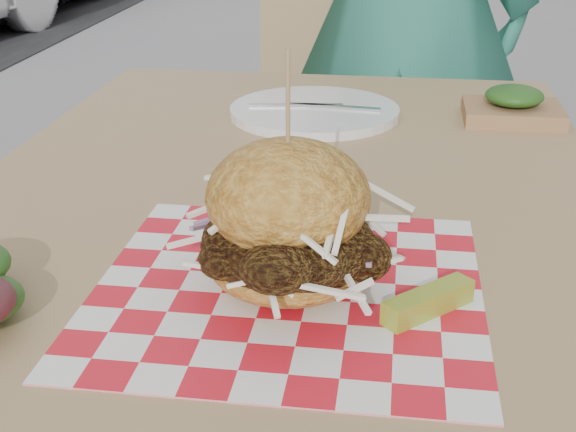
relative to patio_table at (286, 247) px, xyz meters
name	(u,v)px	position (x,y,z in m)	size (l,w,h in m)	color
patio_table	(286,247)	(0.00, 0.00, 0.00)	(0.80, 1.20, 0.75)	tan
patio_chair	(337,122)	(-0.01, 0.95, -0.12)	(0.46, 0.47, 0.95)	tan
paper_liner	(288,288)	(0.04, -0.25, 0.08)	(0.36, 0.36, 0.00)	red
sandwich	(288,227)	(0.04, -0.25, 0.14)	(0.20, 0.20, 0.22)	gold
pickle_spear	(428,302)	(0.17, -0.28, 0.09)	(0.10, 0.02, 0.02)	#97AC32
place_setting	(315,111)	(0.00, 0.32, 0.09)	(0.27, 0.27, 0.02)	white
kraft_tray	(513,107)	(0.31, 0.34, 0.10)	(0.15, 0.12, 0.06)	#9B6E46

